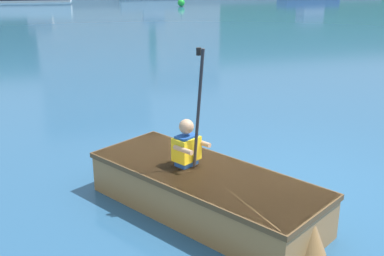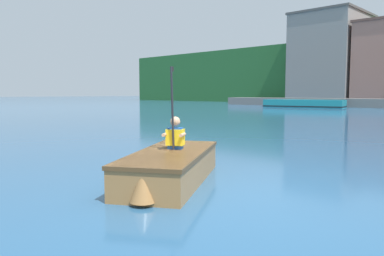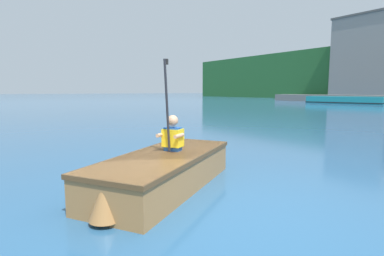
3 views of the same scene
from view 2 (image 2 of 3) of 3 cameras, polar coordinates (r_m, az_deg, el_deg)
The scene contains 5 objects.
ground_plane at distance 5.52m, azimuth 7.22°, elevation -10.03°, with size 300.00×300.00×0.00m, color #28567F.
waterfront_warehouse_left at distance 57.36m, azimuth 20.42°, elevation 9.80°, with size 8.68×10.70×12.49m.
moored_boat_dock_west_end at distance 39.71m, azimuth 16.67°, elevation 3.54°, with size 8.17×4.09×0.80m.
rowboat_foreground at distance 6.14m, azimuth -3.33°, elevation -5.69°, with size 2.38×2.97×0.51m.
person_paddler at distance 6.36m, azimuth -2.59°, elevation -0.90°, with size 0.44×0.45×1.38m.
Camera 2 is at (3.15, -4.29, 1.46)m, focal length 35.00 mm.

